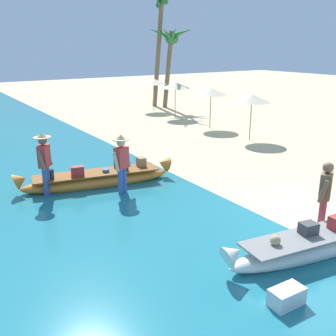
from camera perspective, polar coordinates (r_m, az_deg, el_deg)
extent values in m
plane|color=beige|center=(9.85, 20.69, -6.46)|extent=(80.00, 80.00, 0.00)
ellipsoid|color=white|center=(8.12, 22.56, -10.08)|extent=(4.53, 1.35, 0.48)
cone|color=white|center=(6.67, 9.56, -12.33)|extent=(0.46, 0.47, 0.49)
cube|color=gray|center=(8.02, 22.76, -8.55)|extent=(3.82, 1.26, 0.04)
sphere|color=tan|center=(7.14, 15.49, -10.23)|extent=(0.19, 0.19, 0.19)
cube|color=#424247|center=(7.69, 19.93, -8.40)|extent=(0.35, 0.30, 0.23)
ellipsoid|color=orange|center=(10.96, -10.36, -1.85)|extent=(4.12, 1.54, 0.46)
cone|color=orange|center=(11.38, -0.66, 0.67)|extent=(0.49, 0.51, 0.51)
cone|color=orange|center=(10.70, -20.86, -1.64)|extent=(0.49, 0.51, 0.51)
cube|color=brown|center=(10.88, -10.43, -0.71)|extent=(3.49, 1.43, 0.04)
cylinder|color=#2D2D33|center=(10.63, -16.82, -0.87)|extent=(0.15, 0.15, 0.27)
cube|color=#B73333|center=(10.66, -13.16, -0.49)|extent=(0.37, 0.28, 0.28)
cylinder|color=#386699|center=(10.85, -9.12, -0.42)|extent=(0.19, 0.19, 0.10)
cylinder|color=#2D2D33|center=(10.94, -6.18, 0.23)|extent=(0.13, 0.13, 0.24)
cube|color=#9E754C|center=(11.26, -3.97, 0.90)|extent=(0.24, 0.30, 0.27)
cylinder|color=#3D5BA8|center=(10.31, -6.47, -1.98)|extent=(0.14, 0.14, 0.78)
cylinder|color=#3D5BA8|center=(10.21, -6.98, -2.19)|extent=(0.14, 0.14, 0.78)
cube|color=#DB3D38|center=(10.05, -6.86, 1.52)|extent=(0.42, 0.34, 0.56)
cylinder|color=beige|center=(10.22, -5.91, 1.53)|extent=(0.16, 0.21, 0.51)
cylinder|color=beige|center=(9.89, -7.64, 0.92)|extent=(0.16, 0.21, 0.51)
sphere|color=beige|center=(9.95, -6.94, 3.74)|extent=(0.22, 0.22, 0.22)
cylinder|color=tan|center=(9.93, -6.96, 4.19)|extent=(0.44, 0.44, 0.02)
cone|color=tan|center=(9.92, -6.97, 4.58)|extent=(0.26, 0.26, 0.12)
cylinder|color=#B2383D|center=(8.72, 21.62, -6.78)|extent=(0.14, 0.14, 0.82)
cylinder|color=#B2383D|center=(8.85, 21.71, -6.43)|extent=(0.14, 0.14, 0.82)
cube|color=brown|center=(8.54, 22.18, -2.41)|extent=(0.42, 0.37, 0.54)
cylinder|color=brown|center=(8.34, 21.87, -3.21)|extent=(0.17, 0.21, 0.50)
cylinder|color=brown|center=(8.77, 22.14, -2.23)|extent=(0.17, 0.21, 0.50)
sphere|color=brown|center=(8.42, 22.48, 0.09)|extent=(0.22, 0.22, 0.22)
cylinder|color=#3D5BA8|center=(10.57, -17.27, -1.95)|extent=(0.14, 0.14, 0.86)
cylinder|color=#3D5BA8|center=(10.45, -17.54, -2.21)|extent=(0.14, 0.14, 0.86)
cube|color=#DB3D38|center=(10.30, -17.76, 1.68)|extent=(0.39, 0.42, 0.57)
cylinder|color=brown|center=(10.51, -17.19, 1.76)|extent=(0.21, 0.19, 0.52)
cylinder|color=brown|center=(10.10, -18.10, 1.05)|extent=(0.21, 0.19, 0.52)
sphere|color=brown|center=(10.20, -17.97, 3.87)|extent=(0.22, 0.22, 0.22)
cylinder|color=tan|center=(10.19, -18.02, 4.30)|extent=(0.44, 0.44, 0.02)
cone|color=tan|center=(10.17, -18.05, 4.69)|extent=(0.26, 0.26, 0.12)
cylinder|color=#8E6B47|center=(16.65, 12.06, 7.29)|extent=(0.04, 0.04, 1.90)
cone|color=beige|center=(16.53, 12.24, 10.02)|extent=(1.60, 1.60, 0.32)
cylinder|color=#8E6B47|center=(18.81, 6.25, 8.73)|extent=(0.04, 0.04, 1.90)
cone|color=beige|center=(18.71, 6.33, 11.15)|extent=(1.60, 1.60, 0.32)
cylinder|color=#8E6B47|center=(21.53, 1.06, 9.95)|extent=(0.04, 0.04, 1.90)
cone|color=beige|center=(21.44, 1.07, 12.07)|extent=(1.60, 1.60, 0.32)
cylinder|color=#8E6B47|center=(23.82, -2.12, 10.68)|extent=(0.04, 0.04, 1.90)
cone|color=beige|center=(23.73, -2.14, 12.60)|extent=(1.60, 1.60, 0.32)
cylinder|color=brown|center=(25.17, 0.01, 14.20)|extent=(0.79, 0.28, 4.67)
cone|color=#287033|center=(25.50, 1.55, 19.01)|extent=(1.80, 0.57, 0.99)
cone|color=#287033|center=(25.75, 0.64, 19.01)|extent=(1.40, 1.58, 0.98)
cone|color=#287033|center=(25.57, -0.39, 19.00)|extent=(0.90, 1.79, 1.00)
cone|color=#287033|center=(25.21, -0.73, 19.03)|extent=(1.87, 1.16, 1.01)
cone|color=#287033|center=(24.85, 0.02, 18.96)|extent=(1.66, 1.18, 1.09)
cone|color=#287033|center=(24.83, 0.77, 18.93)|extent=(0.91, 1.64, 1.11)
cone|color=#287033|center=(25.16, 1.64, 19.15)|extent=(1.45, 1.57, 0.84)
cylinder|color=brown|center=(25.69, -1.45, 16.62)|extent=(0.91, 0.28, 6.77)
cube|color=silver|center=(6.39, 16.99, -17.99)|extent=(0.56, 0.32, 0.38)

